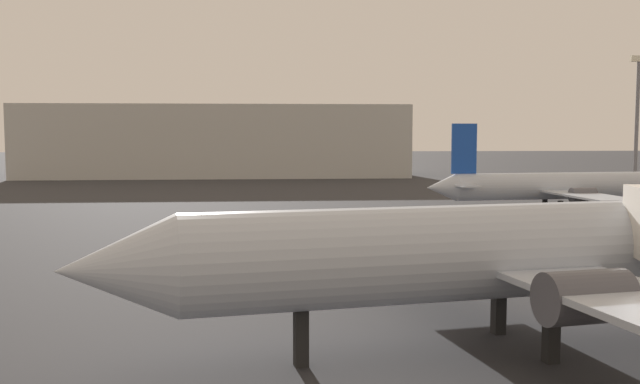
# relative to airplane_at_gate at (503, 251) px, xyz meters

# --- Properties ---
(airplane_at_gate) EXTENTS (33.79, 27.32, 11.77)m
(airplane_at_gate) POSITION_rel_airplane_at_gate_xyz_m (0.00, 0.00, 0.00)
(airplane_at_gate) COLOR #B2BCCC
(airplane_at_gate) RESTS_ON ground_plane
(airplane_distant) EXTENTS (29.00, 24.00, 9.58)m
(airplane_distant) POSITION_rel_airplane_at_gate_xyz_m (20.55, 42.18, -0.73)
(airplane_distant) COLOR #B2BCCC
(airplane_distant) RESTS_ON ground_plane
(light_mast_right) EXTENTS (2.40, 0.50, 18.89)m
(light_mast_right) POSITION_rel_airplane_at_gate_xyz_m (40.87, 65.29, 6.66)
(light_mast_right) COLOR slate
(light_mast_right) RESTS_ON ground_plane
(terminal_building) EXTENTS (73.49, 21.36, 13.77)m
(terminal_building) POSITION_rel_airplane_at_gate_xyz_m (-18.23, 114.70, 2.84)
(terminal_building) COLOR #B7B7B2
(terminal_building) RESTS_ON ground_plane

